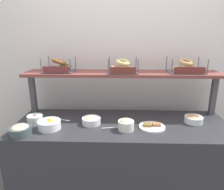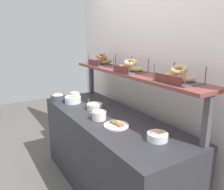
% 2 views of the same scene
% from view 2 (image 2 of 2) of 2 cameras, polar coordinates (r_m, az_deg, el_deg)
% --- Properties ---
extents(ground_plane, '(8.00, 8.00, 0.00)m').
position_cam_2_polar(ground_plane, '(2.74, -0.67, -22.17)').
color(ground_plane, '#595651').
extents(back_wall, '(3.16, 0.06, 2.40)m').
position_cam_2_polar(back_wall, '(2.55, 9.91, 4.49)').
color(back_wall, silver).
rests_on(back_wall, ground_plane).
extents(deli_counter, '(1.96, 0.70, 0.85)m').
position_cam_2_polar(deli_counter, '(2.51, -0.70, -14.41)').
color(deli_counter, '#2D2D33').
rests_on(deli_counter, ground_plane).
extents(shelf_riser_left, '(0.05, 0.05, 0.40)m').
position_cam_2_polar(shelf_riser_left, '(3.18, -5.17, 3.97)').
color(shelf_riser_left, '#4C4C51').
rests_on(shelf_riser_left, deli_counter).
extents(shelf_riser_right, '(0.05, 0.05, 0.40)m').
position_cam_2_polar(shelf_riser_right, '(1.79, 22.59, -5.98)').
color(shelf_riser_right, '#4C4C51').
rests_on(shelf_riser_right, deli_counter).
extents(upper_shelf, '(1.92, 0.32, 0.03)m').
position_cam_2_polar(upper_shelf, '(2.37, 4.87, 5.44)').
color(upper_shelf, brown).
rests_on(upper_shelf, shelf_riser_left).
extents(bowl_beet_salad, '(0.14, 0.14, 0.08)m').
position_cam_2_polar(bowl_beet_salad, '(2.99, -9.02, -0.01)').
color(bowl_beet_salad, white).
rests_on(bowl_beet_salad, deli_counter).
extents(bowl_tuna_salad, '(0.18, 0.18, 0.09)m').
position_cam_2_polar(bowl_tuna_salad, '(2.94, -13.35, -0.46)').
color(bowl_tuna_salad, '#3A464B').
rests_on(bowl_tuna_salad, deli_counter).
extents(bowl_potato_salad, '(0.14, 0.14, 0.10)m').
position_cam_2_polar(bowl_potato_salad, '(2.22, -3.23, -4.86)').
color(bowl_potato_salad, silver).
rests_on(bowl_potato_salad, deli_counter).
extents(bowl_lox_spread, '(0.16, 0.16, 0.07)m').
position_cam_2_polar(bowl_lox_spread, '(1.85, 11.26, -9.92)').
color(bowl_lox_spread, white).
rests_on(bowl_lox_spread, deli_counter).
extents(bowl_fruit_salad, '(0.19, 0.19, 0.09)m').
position_cam_2_polar(bowl_fruit_salad, '(2.80, -9.70, -1.10)').
color(bowl_fruit_salad, white).
rests_on(bowl_fruit_salad, deli_counter).
extents(bowl_scallion_spread, '(0.17, 0.17, 0.08)m').
position_cam_2_polar(bowl_scallion_spread, '(2.54, -4.35, -2.66)').
color(bowl_scallion_spread, white).
rests_on(bowl_scallion_spread, deli_counter).
extents(serving_plate_white, '(0.23, 0.23, 0.04)m').
position_cam_2_polar(serving_plate_white, '(2.08, 1.10, -7.52)').
color(serving_plate_white, white).
rests_on(serving_plate_white, deli_counter).
extents(serving_spoon_near_plate, '(0.17, 0.09, 0.01)m').
position_cam_2_polar(serving_spoon_near_plate, '(2.80, -5.75, -1.65)').
color(serving_spoon_near_plate, '#B7B7BC').
rests_on(serving_spoon_near_plate, deli_counter).
extents(serving_spoon_by_edge, '(0.18, 0.05, 0.01)m').
position_cam_2_polar(serving_spoon_by_edge, '(2.33, -3.69, -5.11)').
color(serving_spoon_by_edge, '#B7B7BC').
rests_on(serving_spoon_by_edge, deli_counter).
extents(bagel_basket_cinnamon_raisin, '(0.29, 0.27, 0.14)m').
position_cam_2_polar(bagel_basket_cinnamon_raisin, '(2.88, -2.63, 8.45)').
color(bagel_basket_cinnamon_raisin, '#4C4C51').
rests_on(bagel_basket_cinnamon_raisin, upper_shelf).
extents(bagel_basket_plain, '(0.29, 0.25, 0.14)m').
position_cam_2_polar(bagel_basket_plain, '(2.34, 4.57, 6.89)').
color(bagel_basket_plain, '#4C4C51').
rests_on(bagel_basket_plain, upper_shelf).
extents(bagel_basket_sesame, '(0.33, 0.25, 0.14)m').
position_cam_2_polar(bagel_basket_sesame, '(1.91, 16.14, 4.42)').
color(bagel_basket_sesame, '#4C4C51').
rests_on(bagel_basket_sesame, upper_shelf).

